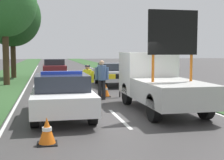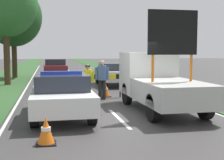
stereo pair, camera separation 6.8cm
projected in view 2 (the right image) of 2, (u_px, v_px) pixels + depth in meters
The scene contains 16 objects.
ground_plane at pixel (115, 115), 10.75m from camera, with size 160.00×160.00×0.00m, color #3D3A3A.
lane_markings at pixel (81, 83), 21.71m from camera, with size 7.19×54.14×0.01m.
grass_verge_left at pixel (13, 75), 29.15m from camera, with size 3.71×120.00×0.03m.
grass_verge_right at pixel (127, 73), 31.36m from camera, with size 3.71×120.00×0.03m.
police_car at pixel (61, 94), 10.43m from camera, with size 1.93×4.49×1.54m.
work_truck at pixel (157, 80), 11.84m from camera, with size 2.01×5.22×3.55m.
road_barrier at pixel (93, 78), 14.60m from camera, with size 3.25×0.08×1.11m.
police_officer at pixel (88, 79), 13.81m from camera, with size 0.57×0.36×1.60m.
pedestrian_civilian at pixel (102, 77), 14.12m from camera, with size 0.64×0.41×1.79m.
traffic_cone_near_police at pixel (129, 90), 14.83m from camera, with size 0.50×0.50×0.68m.
traffic_cone_centre_front at pixel (46, 131), 7.36m from camera, with size 0.47×0.47×0.65m.
traffic_cone_near_truck at pixel (106, 90), 15.05m from camera, with size 0.48×0.48×0.66m.
queued_car_sedan_silver at pixel (113, 73), 20.05m from camera, with size 1.77×4.37×1.44m.
queued_car_wagon_maroon at pixel (55, 68), 24.67m from camera, with size 1.75×3.94×1.58m.
roadside_tree_mid_left at pixel (5, 3), 19.73m from camera, with size 4.06×4.06×7.38m.
roadside_tree_mid_right at pixel (13, 17), 25.17m from camera, with size 4.58×4.58×7.38m.
Camera 2 is at (-2.25, -10.35, 2.20)m, focal length 50.00 mm.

